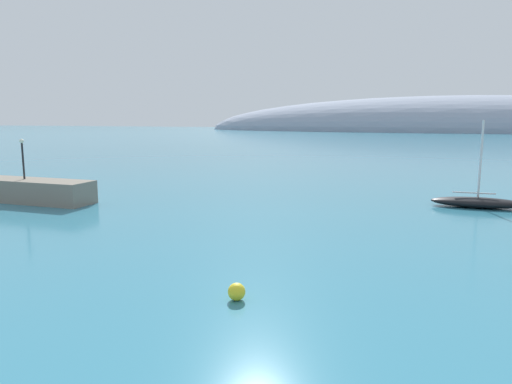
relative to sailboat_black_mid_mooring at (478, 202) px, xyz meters
name	(u,v)px	position (x,y,z in m)	size (l,w,h in m)	color
distant_ridge	(460,131)	(15.15, 212.65, -0.46)	(259.73, 66.96, 34.44)	#8E99AD
sailboat_black_mid_mooring	(478,202)	(0.00, 0.00, 0.00)	(7.07, 2.14, 6.94)	black
mooring_buoy_yellow	(237,292)	(-11.38, -24.37, -0.11)	(0.71, 0.71, 0.71)	yellow
harbor_lamp_post	(23,154)	(-36.59, -9.19, 3.63)	(0.36, 0.36, 3.43)	black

